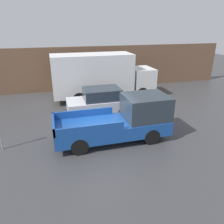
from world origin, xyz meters
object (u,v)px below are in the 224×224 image
delivery_truck (100,75)px  newspaper_box (57,87)px  pickup_truck (123,120)px  car (101,101)px

delivery_truck → newspaper_box: delivery_truck is taller
pickup_truck → delivery_truck: (0.33, 6.80, 0.81)m
car → delivery_truck: delivery_truck is taller
pickup_truck → newspaper_box: bearing=106.9°
newspaper_box → pickup_truck: bearing=-73.1°
car → newspaper_box: size_ratio=4.34×
car → delivery_truck: size_ratio=0.53×
car → pickup_truck: bearing=-84.1°
delivery_truck → newspaper_box: (-3.21, 2.69, -1.36)m
delivery_truck → car: bearing=-102.1°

